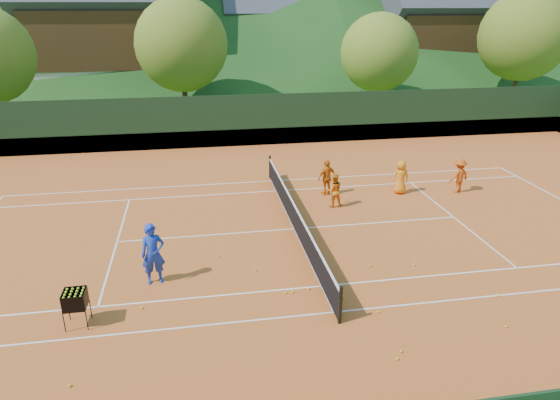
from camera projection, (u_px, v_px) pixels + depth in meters
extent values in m
plane|color=#31551A|center=(295.00, 229.00, 18.63)|extent=(400.00, 400.00, 0.00)
cube|color=#BE531E|center=(295.00, 229.00, 18.63)|extent=(40.00, 24.00, 0.02)
imported|color=#1B37B3|center=(153.00, 254.00, 14.72)|extent=(0.76, 0.57, 1.90)
imported|color=orange|center=(334.00, 190.00, 20.44)|extent=(0.70, 0.55, 1.41)
imported|color=orange|center=(327.00, 177.00, 21.71)|extent=(1.00, 0.71, 1.58)
imported|color=orange|center=(401.00, 177.00, 21.85)|extent=(0.76, 0.52, 1.50)
imported|color=#CA4E12|center=(459.00, 176.00, 21.99)|extent=(1.11, 0.82, 1.53)
sphere|color=yellow|center=(506.00, 327.00, 12.93)|extent=(0.07, 0.07, 0.07)
sphere|color=yellow|center=(401.00, 351.00, 12.02)|extent=(0.07, 0.07, 0.07)
sphere|color=yellow|center=(67.00, 299.00, 14.12)|extent=(0.07, 0.07, 0.07)
sphere|color=yellow|center=(499.00, 295.00, 14.33)|extent=(0.07, 0.07, 0.07)
sphere|color=yellow|center=(378.00, 312.00, 13.56)|extent=(0.07, 0.07, 0.07)
sphere|color=yellow|center=(397.00, 359.00, 11.76)|extent=(0.07, 0.07, 0.07)
sphere|color=yellow|center=(414.00, 265.00, 16.00)|extent=(0.07, 0.07, 0.07)
sphere|color=yellow|center=(142.00, 308.00, 13.73)|extent=(0.07, 0.07, 0.07)
sphere|color=yellow|center=(256.00, 270.00, 15.68)|extent=(0.07, 0.07, 0.07)
sphere|color=yellow|center=(343.00, 297.00, 14.23)|extent=(0.07, 0.07, 0.07)
sphere|color=yellow|center=(370.00, 266.00, 15.94)|extent=(0.07, 0.07, 0.07)
sphere|color=yellow|center=(496.00, 296.00, 14.27)|extent=(0.07, 0.07, 0.07)
sphere|color=yellow|center=(293.00, 292.00, 14.48)|extent=(0.07, 0.07, 0.07)
sphere|color=yellow|center=(285.00, 293.00, 14.44)|extent=(0.07, 0.07, 0.07)
sphere|color=yellow|center=(309.00, 289.00, 14.65)|extent=(0.07, 0.07, 0.07)
sphere|color=yellow|center=(70.00, 386.00, 10.93)|extent=(0.07, 0.07, 0.07)
sphere|color=yellow|center=(219.00, 256.00, 16.54)|extent=(0.07, 0.07, 0.07)
cube|color=white|center=(334.00, 312.00, 13.59)|extent=(23.77, 0.06, 0.00)
cube|color=white|center=(272.00, 181.00, 23.65)|extent=(23.77, 0.06, 0.00)
cube|color=white|center=(322.00, 286.00, 14.85)|extent=(23.77, 0.06, 0.00)
cube|color=white|center=(276.00, 191.00, 22.39)|extent=(23.77, 0.06, 0.00)
cube|color=white|center=(117.00, 242.00, 17.60)|extent=(0.06, 8.23, 0.00)
cube|color=white|center=(454.00, 217.00, 19.64)|extent=(0.06, 8.23, 0.00)
cube|color=white|center=(295.00, 229.00, 18.62)|extent=(12.80, 0.06, 0.00)
cube|color=white|center=(295.00, 229.00, 18.62)|extent=(0.06, 10.97, 0.00)
cube|color=black|center=(295.00, 218.00, 18.46)|extent=(0.03, 11.97, 0.90)
cube|color=white|center=(295.00, 206.00, 18.28)|extent=(0.05, 11.97, 0.06)
cylinder|color=black|center=(340.00, 305.00, 12.94)|extent=(0.10, 0.10, 1.10)
cylinder|color=black|center=(270.00, 167.00, 23.90)|extent=(0.10, 0.10, 1.10)
cube|color=black|center=(254.00, 120.00, 29.07)|extent=(40.00, 0.05, 3.00)
cube|color=#185622|center=(255.00, 137.00, 29.44)|extent=(40.40, 0.05, 1.00)
cylinder|color=black|center=(64.00, 323.00, 12.68)|extent=(0.02, 0.02, 0.55)
cylinder|color=black|center=(87.00, 321.00, 12.76)|extent=(0.02, 0.02, 0.55)
cylinder|color=black|center=(69.00, 311.00, 13.18)|extent=(0.02, 0.02, 0.55)
cylinder|color=black|center=(91.00, 309.00, 13.27)|extent=(0.02, 0.02, 0.55)
cube|color=black|center=(76.00, 307.00, 12.87)|extent=(0.55, 0.55, 0.02)
cube|color=black|center=(73.00, 305.00, 12.54)|extent=(0.55, 0.02, 0.45)
cube|color=black|center=(77.00, 294.00, 13.04)|extent=(0.55, 0.02, 0.45)
cube|color=black|center=(64.00, 300.00, 12.74)|extent=(0.02, 0.55, 0.45)
cube|color=black|center=(86.00, 298.00, 12.83)|extent=(0.02, 0.55, 0.45)
sphere|color=#CCE526|center=(63.00, 298.00, 12.50)|extent=(0.07, 0.07, 0.07)
sphere|color=#CCE526|center=(65.00, 295.00, 12.62)|extent=(0.07, 0.07, 0.07)
sphere|color=#CCE526|center=(66.00, 292.00, 12.75)|extent=(0.07, 0.07, 0.07)
sphere|color=#CCE526|center=(67.00, 289.00, 12.87)|extent=(0.07, 0.07, 0.07)
sphere|color=#CCE526|center=(69.00, 297.00, 12.52)|extent=(0.07, 0.07, 0.07)
sphere|color=#CCE526|center=(70.00, 295.00, 12.64)|extent=(0.07, 0.07, 0.07)
sphere|color=#CCE526|center=(71.00, 292.00, 12.77)|extent=(0.07, 0.07, 0.07)
sphere|color=#CCE526|center=(73.00, 289.00, 12.90)|extent=(0.07, 0.07, 0.07)
sphere|color=#CCE526|center=(75.00, 297.00, 12.54)|extent=(0.07, 0.07, 0.07)
sphere|color=#CCE526|center=(76.00, 294.00, 12.67)|extent=(0.07, 0.07, 0.07)
sphere|color=#CCE526|center=(77.00, 291.00, 12.79)|extent=(0.07, 0.07, 0.07)
sphere|color=#CCE526|center=(78.00, 288.00, 12.92)|extent=(0.07, 0.07, 0.07)
sphere|color=#CCE526|center=(81.00, 296.00, 12.56)|extent=(0.07, 0.07, 0.07)
sphere|color=#CCE526|center=(82.00, 294.00, 12.69)|extent=(0.07, 0.07, 0.07)
sphere|color=#CCE526|center=(83.00, 291.00, 12.81)|extent=(0.07, 0.07, 0.07)
sphere|color=#CCE526|center=(84.00, 288.00, 12.94)|extent=(0.07, 0.07, 0.07)
cube|color=beige|center=(117.00, 82.00, 44.00)|extent=(12.00, 9.00, 2.88)
cube|color=#3B2210|center=(112.00, 38.00, 42.65)|extent=(12.24, 9.18, 4.48)
cube|color=#3E3E45|center=(107.00, 2.00, 41.61)|extent=(13.80, 9.93, 9.93)
cube|color=beige|center=(286.00, 74.00, 50.28)|extent=(11.00, 8.00, 2.52)
cube|color=#391C0F|center=(287.00, 40.00, 49.09)|extent=(11.22, 8.16, 3.92)
cube|color=#404048|center=(287.00, 13.00, 48.15)|extent=(12.65, 8.82, 8.82)
cube|color=beige|center=(434.00, 75.00, 48.80)|extent=(10.00, 8.00, 2.70)
cube|color=#38200F|center=(438.00, 38.00, 47.54)|extent=(10.20, 8.16, 4.20)
cube|color=#3E3E45|center=(442.00, 8.00, 46.54)|extent=(11.50, 8.82, 8.82)
cylinder|color=#41281A|center=(185.00, 99.00, 35.79)|extent=(0.36, 0.36, 2.88)
sphere|color=#4D701D|center=(181.00, 45.00, 34.41)|extent=(6.40, 6.40, 6.40)
cylinder|color=#3D2518|center=(376.00, 98.00, 37.17)|extent=(0.36, 0.36, 2.52)
sphere|color=#4E751F|center=(379.00, 53.00, 35.96)|extent=(5.60, 5.60, 5.60)
cylinder|color=#402A19|center=(515.00, 88.00, 39.89)|extent=(0.36, 0.36, 3.06)
sphere|color=#4F6E1D|center=(524.00, 36.00, 38.42)|extent=(6.80, 6.80, 6.80)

